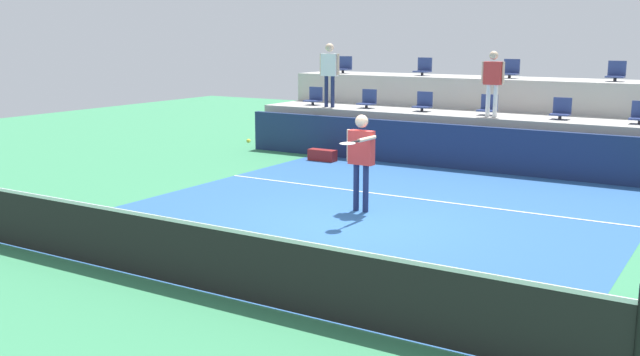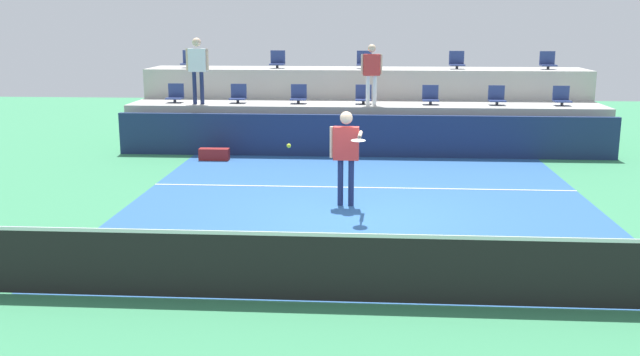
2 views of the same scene
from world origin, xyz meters
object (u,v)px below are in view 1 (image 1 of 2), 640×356
at_px(stadium_chair_lower_far_left, 314,97).
at_px(stadium_chair_lower_center, 488,107).
at_px(equipment_bag, 322,155).
at_px(spectator_in_white, 330,68).
at_px(stadium_chair_upper_far_left, 344,66).
at_px(stadium_chair_lower_mid_right, 561,110).
at_px(spectator_in_grey, 493,78).
at_px(stadium_chair_upper_left, 423,68).
at_px(stadium_chair_upper_right, 616,73).
at_px(stadium_chair_lower_mid_left, 423,103).
at_px(stadium_chair_lower_left, 368,100).
at_px(tennis_ball, 248,141).
at_px(tennis_player, 361,152).
at_px(stadium_chair_upper_center, 511,70).

bearing_deg(stadium_chair_lower_far_left, stadium_chair_lower_center, 0.00).
bearing_deg(equipment_bag, spectator_in_white, 114.83).
distance_m(stadium_chair_lower_center, spectator_in_white, 4.62).
distance_m(stadium_chair_upper_far_left, spectator_in_white, 2.32).
height_order(stadium_chair_lower_mid_right, spectator_in_grey, spectator_in_grey).
distance_m(stadium_chair_lower_far_left, stadium_chair_upper_left, 3.33).
bearing_deg(stadium_chair_lower_mid_right, equipment_bag, -160.60).
distance_m(stadium_chair_upper_far_left, spectator_in_grey, 5.91).
xyz_separation_m(stadium_chair_upper_left, spectator_in_grey, (2.81, -2.18, -0.09)).
height_order(stadium_chair_upper_right, spectator_in_grey, spectator_in_grey).
distance_m(stadium_chair_lower_far_left, stadium_chair_lower_mid_right, 7.10).
relative_size(stadium_chair_lower_mid_left, spectator_in_white, 0.29).
bearing_deg(stadium_chair_upper_right, stadium_chair_lower_far_left, -167.30).
bearing_deg(stadium_chair_lower_far_left, stadium_chair_lower_left, 0.00).
bearing_deg(stadium_chair_upper_right, stadium_chair_lower_mid_left, -158.27).
xyz_separation_m(stadium_chair_upper_right, spectator_in_grey, (-2.51, -2.18, -0.09)).
bearing_deg(stadium_chair_lower_mid_right, tennis_ball, -108.60).
bearing_deg(spectator_in_white, stadium_chair_lower_far_left, 152.93).
relative_size(stadium_chair_lower_mid_right, spectator_in_white, 0.29).
bearing_deg(stadium_chair_lower_mid_left, stadium_chair_upper_far_left, 152.70).
bearing_deg(tennis_player, equipment_bag, 128.63).
bearing_deg(stadium_chair_lower_mid_right, stadium_chair_upper_right, 63.68).
relative_size(stadium_chair_upper_left, stadium_chair_upper_center, 1.00).
relative_size(stadium_chair_upper_center, spectator_in_white, 0.29).
height_order(tennis_player, tennis_ball, tennis_player).
bearing_deg(spectator_in_white, spectator_in_grey, -0.00).
distance_m(spectator_in_grey, tennis_ball, 8.43).
bearing_deg(stadium_chair_upper_far_left, stadium_chair_lower_far_left, -89.44).
height_order(stadium_chair_lower_mid_right, stadium_chair_upper_center, stadium_chair_upper_center).
distance_m(stadium_chair_upper_left, tennis_ball, 10.62).
bearing_deg(stadium_chair_lower_center, stadium_chair_upper_right, 33.49).
distance_m(stadium_chair_upper_left, spectator_in_grey, 3.56).
bearing_deg(stadium_chair_lower_far_left, equipment_bag, -53.03).
bearing_deg(spectator_in_white, equipment_bag, -65.17).
xyz_separation_m(stadium_chair_lower_mid_left, stadium_chair_upper_far_left, (-3.49, 1.80, 0.85)).
bearing_deg(stadium_chair_upper_center, spectator_in_grey, -84.27).
height_order(stadium_chair_lower_mid_right, tennis_player, tennis_player).
distance_m(stadium_chair_lower_center, stadium_chair_upper_right, 3.37).
relative_size(stadium_chair_upper_right, tennis_ball, 7.65).
distance_m(stadium_chair_lower_center, stadium_chair_upper_left, 3.28).
bearing_deg(stadium_chair_lower_mid_left, stadium_chair_upper_left, 114.11).
height_order(stadium_chair_lower_center, tennis_ball, stadium_chair_lower_center).
distance_m(stadium_chair_upper_left, stadium_chair_upper_center, 2.59).
xyz_separation_m(stadium_chair_lower_center, stadium_chair_lower_mid_right, (1.83, 0.00, 0.00)).
height_order(stadium_chair_lower_mid_right, tennis_ball, stadium_chair_lower_mid_right).
xyz_separation_m(stadium_chair_lower_mid_right, tennis_player, (-2.09, -6.38, -0.33)).
height_order(stadium_chair_lower_far_left, tennis_ball, stadium_chair_lower_far_left).
relative_size(stadium_chair_upper_left, tennis_player, 0.29).
distance_m(stadium_chair_upper_center, tennis_ball, 10.57).
relative_size(stadium_chair_upper_center, tennis_player, 0.29).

